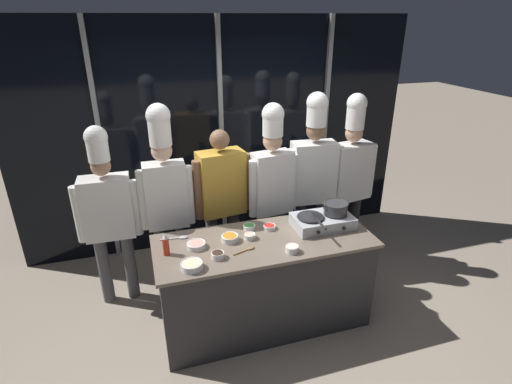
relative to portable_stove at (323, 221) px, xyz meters
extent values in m
plane|color=gray|center=(-0.59, -0.07, -0.95)|extent=(24.00, 24.00, 0.00)
cube|color=black|center=(-0.59, 1.60, 0.40)|extent=(4.71, 0.04, 2.70)
cube|color=gray|center=(-1.92, 1.56, 0.40)|extent=(0.05, 0.05, 2.70)
cube|color=gray|center=(-0.59, 1.56, 0.40)|extent=(0.05, 0.05, 2.70)
cube|color=gray|center=(0.75, 1.56, 0.40)|extent=(0.05, 0.05, 2.70)
cube|color=#2D2D30|center=(-0.59, -0.07, -0.52)|extent=(1.85, 0.72, 0.86)
cube|color=#756656|center=(-0.59, -0.07, -0.07)|extent=(1.91, 0.76, 0.03)
cube|color=#B2B5BA|center=(0.00, 0.00, 0.00)|extent=(0.54, 0.33, 0.11)
cylinder|color=black|center=(-0.12, 0.00, 0.06)|extent=(0.22, 0.22, 0.01)
cylinder|color=black|center=(-0.12, -0.18, 0.00)|extent=(0.03, 0.01, 0.03)
cylinder|color=black|center=(0.12, 0.00, 0.06)|extent=(0.22, 0.22, 0.01)
cylinder|color=black|center=(0.12, -0.18, 0.00)|extent=(0.03, 0.01, 0.03)
cylinder|color=#232326|center=(-0.12, 0.00, 0.07)|extent=(0.24, 0.24, 0.01)
cone|color=#232326|center=(-0.12, 0.00, 0.09)|extent=(0.25, 0.25, 0.05)
cylinder|color=black|center=(-0.12, -0.21, 0.10)|extent=(0.02, 0.19, 0.02)
cylinder|color=#333335|center=(0.12, 0.00, 0.11)|extent=(0.22, 0.22, 0.10)
torus|color=#333335|center=(0.12, 0.00, 0.17)|extent=(0.22, 0.22, 0.01)
torus|color=#333335|center=(0.00, 0.00, 0.15)|extent=(0.01, 0.05, 0.05)
torus|color=#333335|center=(0.24, 0.00, 0.15)|extent=(0.01, 0.05, 0.05)
cylinder|color=red|center=(-1.42, -0.05, 0.02)|extent=(0.05, 0.05, 0.15)
cone|color=white|center=(-1.42, -0.05, 0.11)|extent=(0.05, 0.05, 0.04)
cylinder|color=white|center=(-0.66, 0.16, -0.04)|extent=(0.11, 0.11, 0.04)
torus|color=white|center=(-0.66, 0.16, -0.02)|extent=(0.11, 0.11, 0.01)
cylinder|color=#4C9E47|center=(-0.66, 0.16, -0.03)|extent=(0.09, 0.09, 0.02)
cylinder|color=white|center=(-0.88, 0.00, -0.03)|extent=(0.15, 0.15, 0.05)
torus|color=white|center=(-0.88, 0.00, -0.01)|extent=(0.15, 0.15, 0.01)
cylinder|color=orange|center=(-0.88, 0.00, -0.02)|extent=(0.12, 0.12, 0.03)
cylinder|color=white|center=(-0.48, 0.11, -0.04)|extent=(0.11, 0.11, 0.03)
torus|color=white|center=(-0.48, 0.11, -0.02)|extent=(0.11, 0.11, 0.01)
cylinder|color=red|center=(-0.48, 0.11, -0.03)|extent=(0.09, 0.09, 0.02)
cylinder|color=white|center=(-1.17, -0.02, -0.04)|extent=(0.16, 0.16, 0.04)
torus|color=white|center=(-1.17, -0.02, -0.02)|extent=(0.16, 0.16, 0.01)
cylinder|color=#EAA893|center=(-1.17, -0.02, -0.03)|extent=(0.13, 0.13, 0.02)
cylinder|color=white|center=(-1.26, -0.32, -0.03)|extent=(0.17, 0.17, 0.05)
torus|color=white|center=(-1.26, -0.32, -0.01)|extent=(0.17, 0.17, 0.01)
cylinder|color=beige|center=(-1.26, -0.32, -0.02)|extent=(0.14, 0.14, 0.03)
cylinder|color=white|center=(-0.70, -0.01, -0.04)|extent=(0.10, 0.10, 0.04)
torus|color=white|center=(-0.70, -0.01, -0.01)|extent=(0.10, 0.10, 0.01)
cylinder|color=beige|center=(-0.70, -0.01, -0.02)|extent=(0.08, 0.08, 0.02)
cylinder|color=white|center=(-1.03, -0.23, -0.03)|extent=(0.11, 0.11, 0.05)
torus|color=white|center=(-1.03, -0.23, -0.01)|extent=(0.11, 0.11, 0.01)
cylinder|color=#382319|center=(-1.03, -0.23, -0.02)|extent=(0.09, 0.09, 0.03)
cylinder|color=white|center=(-0.43, -0.32, -0.03)|extent=(0.11, 0.11, 0.05)
torus|color=white|center=(-0.43, -0.32, 0.00)|extent=(0.11, 0.11, 0.01)
cylinder|color=silver|center=(-0.43, -0.32, -0.02)|extent=(0.09, 0.09, 0.03)
cube|color=olive|center=(-0.84, -0.21, -0.05)|extent=(0.14, 0.06, 0.01)
ellipsoid|color=olive|center=(-0.74, -0.17, -0.05)|extent=(0.08, 0.06, 0.02)
cube|color=#B2B5BA|center=(-1.38, 0.18, -0.05)|extent=(0.17, 0.03, 0.01)
ellipsoid|color=#B2B5BA|center=(-1.26, 0.17, -0.05)|extent=(0.08, 0.05, 0.02)
cylinder|color=#4C4C51|center=(-1.76, 0.68, -0.58)|extent=(0.12, 0.12, 0.74)
cylinder|color=#4C4C51|center=(-2.00, 0.68, -0.58)|extent=(0.12, 0.12, 0.74)
cube|color=white|center=(-1.88, 0.68, 0.09)|extent=(0.45, 0.24, 0.60)
cylinder|color=white|center=(-1.63, 0.64, 0.07)|extent=(0.09, 0.09, 0.55)
cylinder|color=white|center=(-2.13, 0.65, 0.07)|extent=(0.09, 0.09, 0.55)
sphere|color=#A87A5B|center=(-1.88, 0.68, 0.50)|extent=(0.18, 0.18, 0.18)
cylinder|color=white|center=(-1.88, 0.68, 0.66)|extent=(0.19, 0.19, 0.22)
sphere|color=white|center=(-1.88, 0.68, 0.77)|extent=(0.20, 0.20, 0.20)
cylinder|color=#4C4C51|center=(-1.24, 0.62, -0.55)|extent=(0.10, 0.10, 0.79)
cylinder|color=#4C4C51|center=(-1.45, 0.63, -0.55)|extent=(0.10, 0.10, 0.79)
cube|color=white|center=(-1.34, 0.63, 0.17)|extent=(0.39, 0.21, 0.64)
cylinder|color=white|center=(-1.13, 0.59, 0.16)|extent=(0.08, 0.08, 0.59)
cylinder|color=white|center=(-1.56, 0.60, 0.16)|extent=(0.08, 0.08, 0.59)
sphere|color=beige|center=(-1.34, 0.63, 0.61)|extent=(0.19, 0.19, 0.19)
cylinder|color=white|center=(-1.34, 0.63, 0.80)|extent=(0.20, 0.20, 0.27)
sphere|color=white|center=(-1.34, 0.63, 0.93)|extent=(0.21, 0.21, 0.21)
cylinder|color=#4C4C51|center=(-0.66, 0.73, -0.54)|extent=(0.12, 0.12, 0.81)
cylinder|color=#4C4C51|center=(-0.91, 0.69, -0.54)|extent=(0.12, 0.12, 0.81)
cube|color=gold|center=(-0.79, 0.71, 0.19)|extent=(0.48, 0.30, 0.66)
cylinder|color=brown|center=(-0.53, 0.71, 0.18)|extent=(0.09, 0.09, 0.60)
cylinder|color=brown|center=(-1.04, 0.64, 0.18)|extent=(0.09, 0.09, 0.60)
sphere|color=brown|center=(-0.79, 0.71, 0.64)|extent=(0.19, 0.19, 0.19)
cylinder|color=#4C4C51|center=(-0.18, 0.62, -0.55)|extent=(0.10, 0.10, 0.80)
cylinder|color=#4C4C51|center=(-0.40, 0.59, -0.55)|extent=(0.10, 0.10, 0.80)
cube|color=white|center=(-0.29, 0.61, 0.17)|extent=(0.43, 0.26, 0.64)
cylinder|color=white|center=(-0.06, 0.60, 0.16)|extent=(0.08, 0.08, 0.59)
cylinder|color=white|center=(-0.51, 0.54, 0.16)|extent=(0.08, 0.08, 0.59)
sphere|color=tan|center=(-0.29, 0.61, 0.61)|extent=(0.19, 0.19, 0.19)
cylinder|color=white|center=(-0.29, 0.61, 0.77)|extent=(0.20, 0.20, 0.21)
sphere|color=white|center=(-0.29, 0.61, 0.88)|extent=(0.22, 0.22, 0.22)
cylinder|color=#2D3856|center=(0.34, 0.69, -0.54)|extent=(0.12, 0.12, 0.81)
cylinder|color=#2D3856|center=(0.09, 0.72, -0.54)|extent=(0.12, 0.12, 0.81)
cube|color=white|center=(0.22, 0.71, 0.20)|extent=(0.49, 0.29, 0.66)
cylinder|color=white|center=(0.47, 0.64, 0.18)|extent=(0.09, 0.09, 0.61)
cylinder|color=white|center=(-0.05, 0.70, 0.18)|extent=(0.09, 0.09, 0.61)
sphere|color=brown|center=(0.22, 0.71, 0.65)|extent=(0.19, 0.19, 0.19)
cylinder|color=white|center=(0.22, 0.71, 0.82)|extent=(0.20, 0.20, 0.23)
sphere|color=white|center=(0.22, 0.71, 0.94)|extent=(0.22, 0.22, 0.22)
cylinder|color=#232326|center=(0.79, 0.73, -0.56)|extent=(0.12, 0.12, 0.78)
cylinder|color=#232326|center=(0.54, 0.69, -0.56)|extent=(0.12, 0.12, 0.78)
cube|color=white|center=(0.67, 0.71, 0.15)|extent=(0.50, 0.32, 0.63)
cylinder|color=white|center=(0.93, 0.72, 0.13)|extent=(0.09, 0.09, 0.58)
cylinder|color=white|center=(0.42, 0.63, 0.13)|extent=(0.09, 0.09, 0.58)
sphere|color=tan|center=(0.67, 0.71, 0.58)|extent=(0.19, 0.19, 0.19)
cylinder|color=white|center=(0.67, 0.71, 0.77)|extent=(0.20, 0.20, 0.27)
sphere|color=white|center=(0.67, 0.71, 0.90)|extent=(0.21, 0.21, 0.21)
camera|label=1|loc=(-1.54, -2.92, 1.73)|focal=28.00mm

